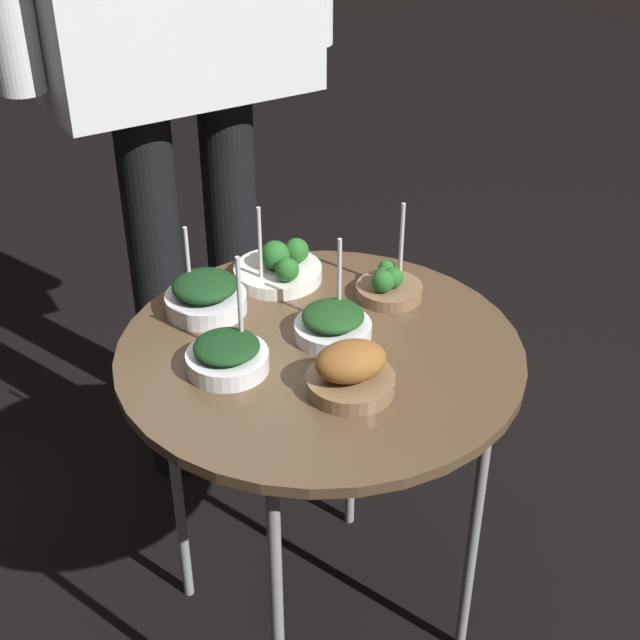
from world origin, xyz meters
TOP-DOWN VIEW (x-y plane):
  - ground_plane at (0.00, 0.00)m, footprint 8.00×8.00m
  - serving_cart at (0.00, 0.00)m, footprint 0.64×0.64m
  - bowl_roast_mid_right at (-0.02, -0.12)m, footprint 0.13×0.13m
  - bowl_broccoli_far_rim at (0.18, 0.07)m, footprint 0.11×0.11m
  - bowl_spinach_back_right at (-0.15, 0.02)m, footprint 0.13×0.13m
  - bowl_broccoli_back_left at (0.05, 0.22)m, footprint 0.16×0.16m
  - bowl_spinach_front_center at (0.03, 0.02)m, footprint 0.12×0.12m
  - bowl_spinach_front_left at (-0.11, 0.19)m, footprint 0.14×0.14m

SIDE VIEW (x-z plane):
  - ground_plane at x=0.00m, z-range 0.00..0.00m
  - serving_cart at x=0.00m, z-range 0.27..0.91m
  - bowl_broccoli_far_rim at x=0.18m, z-range 0.58..0.75m
  - bowl_spinach_front_center at x=0.03m, z-range 0.59..0.74m
  - bowl_spinach_back_right at x=-0.15m, z-range 0.58..0.75m
  - bowl_broccoli_back_left at x=0.05m, z-range 0.59..0.74m
  - bowl_spinach_front_left at x=-0.11m, z-range 0.60..0.74m
  - bowl_roast_mid_right at x=-0.02m, z-range 0.63..0.71m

